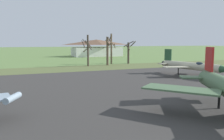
% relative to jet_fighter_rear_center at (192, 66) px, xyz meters
% --- Properties ---
extents(asphalt_apron, '(79.53, 50.03, 0.05)m').
position_rel_jet_fighter_rear_center_xyz_m(asphalt_apron, '(-21.73, -10.38, -2.00)').
color(asphalt_apron, '#383533').
rests_on(asphalt_apron, ground).
extents(grass_verge_strip, '(139.53, 12.00, 0.06)m').
position_rel_jet_fighter_rear_center_xyz_m(grass_verge_strip, '(-21.73, 20.63, -1.99)').
color(grass_verge_strip, '#596437').
rests_on(grass_verge_strip, ground).
extents(jet_fighter_rear_center, '(10.37, 14.57, 4.93)m').
position_rel_jet_fighter_rear_center_xyz_m(jet_fighter_rear_center, '(0.00, 0.00, 0.00)').
color(jet_fighter_rear_center, '#B7B293').
rests_on(jet_fighter_rear_center, ground).
extents(bare_tree_left_of_center, '(2.39, 2.60, 8.19)m').
position_rel_jet_fighter_rear_center_xyz_m(bare_tree_left_of_center, '(-12.56, 24.76, 2.39)').
color(bare_tree_left_of_center, '#42382D').
rests_on(bare_tree_left_of_center, ground).
extents(bare_tree_center, '(1.93, 1.94, 8.34)m').
position_rel_jet_fighter_rear_center_xyz_m(bare_tree_center, '(-6.81, 25.09, 2.16)').
color(bare_tree_center, brown).
rests_on(bare_tree_center, ground).
extents(bare_tree_right_of_center, '(3.20, 3.15, 8.74)m').
position_rel_jet_fighter_rear_center_xyz_m(bare_tree_right_of_center, '(-4.30, 28.75, 2.68)').
color(bare_tree_right_of_center, brown).
rests_on(bare_tree_right_of_center, ground).
extents(bare_tree_far_right, '(3.08, 3.62, 6.70)m').
position_rel_jet_fighter_rear_center_xyz_m(bare_tree_far_right, '(0.90, 27.69, 1.62)').
color(bare_tree_far_right, '#42382D').
rests_on(bare_tree_far_right, ground).
extents(visitor_building, '(22.32, 12.74, 7.45)m').
position_rel_jet_fighter_rear_center_xyz_m(visitor_building, '(3.33, 65.05, 1.65)').
color(visitor_building, silver).
rests_on(visitor_building, ground).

